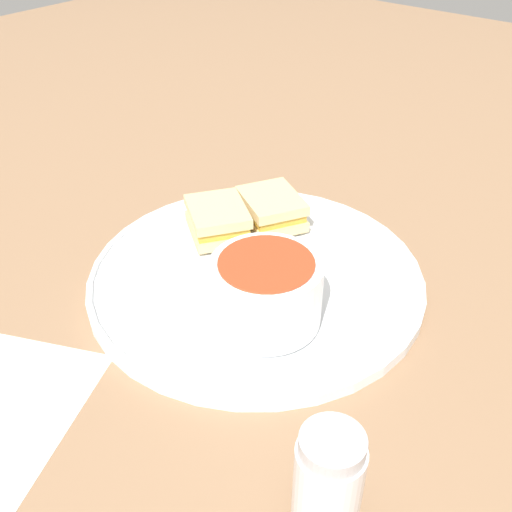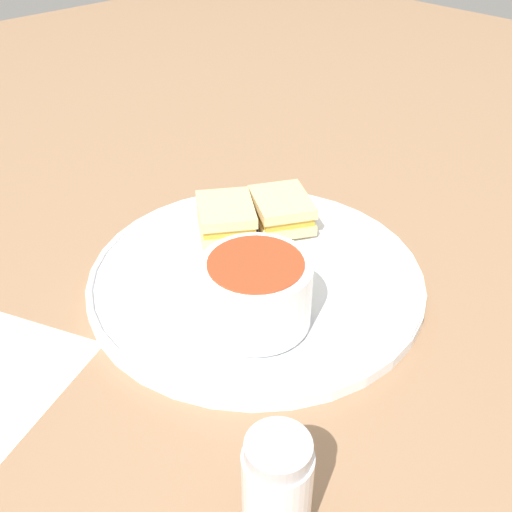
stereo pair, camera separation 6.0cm
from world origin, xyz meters
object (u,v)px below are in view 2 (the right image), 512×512
at_px(spoon, 201,304).
at_px(sandwich_half_near, 282,210).
at_px(soup_bowl, 256,291).
at_px(sandwich_half_far, 226,217).
at_px(salt_shaker, 277,489).

xyz_separation_m(spoon, sandwich_half_near, (-0.16, -0.05, 0.01)).
height_order(soup_bowl, sandwich_half_far, soup_bowl).
bearing_deg(salt_shaker, spoon, -116.43).
distance_m(sandwich_half_far, salt_shaker, 0.35).
xyz_separation_m(sandwich_half_far, salt_shaker, (0.20, 0.28, 0.01)).
bearing_deg(sandwich_half_near, spoon, 17.98).
xyz_separation_m(spoon, salt_shaker, (0.10, 0.20, 0.02)).
bearing_deg(soup_bowl, salt_shaker, 50.22).
height_order(soup_bowl, salt_shaker, salt_shaker).
height_order(spoon, salt_shaker, salt_shaker).
relative_size(soup_bowl, salt_shaker, 1.15).
xyz_separation_m(sandwich_half_near, sandwich_half_far, (0.06, -0.03, 0.00)).
bearing_deg(sandwich_half_far, soup_bowl, 58.65).
relative_size(soup_bowl, spoon, 0.79).
height_order(sandwich_half_near, sandwich_half_far, same).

